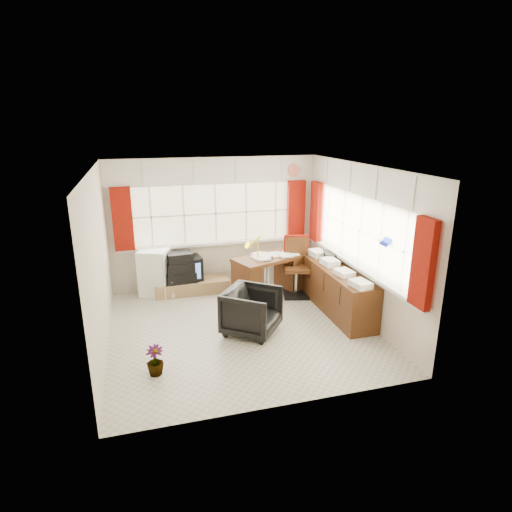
% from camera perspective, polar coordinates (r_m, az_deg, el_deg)
% --- Properties ---
extents(ground, '(4.00, 4.00, 0.00)m').
position_cam_1_polar(ground, '(6.85, -1.97, -9.61)').
color(ground, beige).
rests_on(ground, ground).
extents(room_walls, '(4.00, 4.00, 4.00)m').
position_cam_1_polar(room_walls, '(6.31, -2.12, 2.61)').
color(room_walls, beige).
rests_on(room_walls, ground).
extents(window_back, '(3.70, 0.12, 3.60)m').
position_cam_1_polar(window_back, '(8.29, -5.25, 2.21)').
color(window_back, '#F4EDC1').
rests_on(window_back, room_walls).
extents(window_right, '(0.12, 3.70, 3.60)m').
position_cam_1_polar(window_right, '(7.16, 13.24, -0.67)').
color(window_right, '#F4EDC1').
rests_on(window_right, room_walls).
extents(curtains, '(3.83, 3.83, 1.15)m').
position_cam_1_polar(curtains, '(7.44, 3.15, 4.52)').
color(curtains, maroon).
rests_on(curtains, room_walls).
extents(overhead_cabinets, '(3.98, 3.98, 0.48)m').
position_cam_1_polar(overhead_cabinets, '(7.37, 3.53, 10.68)').
color(overhead_cabinets, silver).
rests_on(overhead_cabinets, room_walls).
extents(desk, '(1.44, 1.05, 0.79)m').
position_cam_1_polar(desk, '(7.96, 1.71, -2.35)').
color(desk, '#4A2A11').
rests_on(desk, ground).
extents(desk_lamp, '(0.18, 0.16, 0.46)m').
position_cam_1_polar(desk_lamp, '(7.57, 0.26, 1.79)').
color(desk_lamp, yellow).
rests_on(desk_lamp, desk).
extents(task_chair, '(0.57, 0.59, 1.11)m').
position_cam_1_polar(task_chair, '(7.99, 5.38, -1.05)').
color(task_chair, black).
rests_on(task_chair, ground).
extents(office_chair, '(1.09, 1.08, 0.71)m').
position_cam_1_polar(office_chair, '(6.57, -0.56, -7.36)').
color(office_chair, black).
rests_on(office_chair, ground).
extents(radiator, '(0.43, 0.18, 0.64)m').
position_cam_1_polar(radiator, '(7.73, 0.16, -4.22)').
color(radiator, white).
rests_on(radiator, ground).
extents(credenza, '(0.50, 2.00, 0.85)m').
position_cam_1_polar(credenza, '(7.41, 10.74, -4.42)').
color(credenza, '#4A2A11').
rests_on(credenza, ground).
extents(file_tray, '(0.38, 0.43, 0.12)m').
position_cam_1_polar(file_tray, '(7.82, 10.10, 0.03)').
color(file_tray, black).
rests_on(file_tray, credenza).
extents(tv_bench, '(1.40, 0.50, 0.25)m').
position_cam_1_polar(tv_bench, '(8.26, -8.56, -3.97)').
color(tv_bench, '#9B7B4D').
rests_on(tv_bench, ground).
extents(crt_tv, '(0.54, 0.51, 0.44)m').
position_cam_1_polar(crt_tv, '(8.18, -9.07, -1.62)').
color(crt_tv, black).
rests_on(crt_tv, tv_bench).
extents(hifi_stack, '(0.57, 0.39, 0.57)m').
position_cam_1_polar(hifi_stack, '(8.06, -10.04, -1.62)').
color(hifi_stack, black).
rests_on(hifi_stack, tv_bench).
extents(mini_fridge, '(0.67, 0.68, 0.88)m').
position_cam_1_polar(mini_fridge, '(8.18, -13.28, -2.11)').
color(mini_fridge, white).
rests_on(mini_fridge, ground).
extents(spray_bottle_a, '(0.14, 0.15, 0.33)m').
position_cam_1_polar(spray_bottle_a, '(8.04, -11.05, -4.42)').
color(spray_bottle_a, silver).
rests_on(spray_bottle_a, ground).
extents(spray_bottle_b, '(0.12, 0.12, 0.19)m').
position_cam_1_polar(spray_bottle_b, '(8.01, -1.52, -4.70)').
color(spray_bottle_b, '#8CD2CD').
rests_on(spray_bottle_b, ground).
extents(flower_vase, '(0.26, 0.26, 0.40)m').
position_cam_1_polar(flower_vase, '(5.77, -13.33, -13.40)').
color(flower_vase, black).
rests_on(flower_vase, ground).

